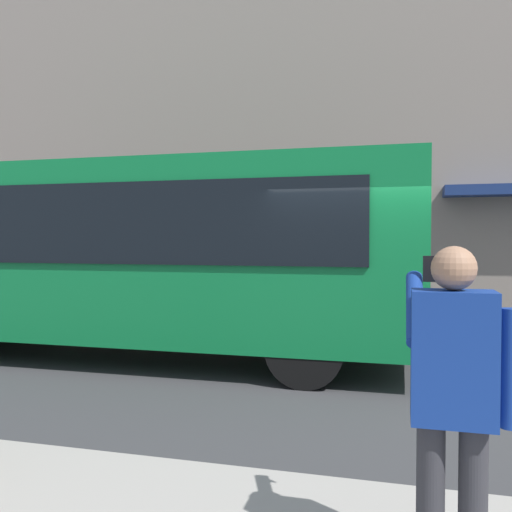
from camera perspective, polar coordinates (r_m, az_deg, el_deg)
name	(u,v)px	position (r m, az deg, el deg)	size (l,w,h in m)	color
ground_plane	(372,379)	(7.69, 12.03, -12.45)	(60.00, 60.00, 0.00)	#38383A
building_facade_far	(389,76)	(14.83, 13.65, 17.76)	(28.00, 1.55, 12.00)	gray
red_bus	(129,252)	(8.93, -13.07, 0.42)	(9.05, 2.54, 3.08)	#0F7238
pedestrian_photographer	(453,389)	(2.96, 19.87, -12.87)	(0.53, 0.52, 1.70)	#2D2D33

